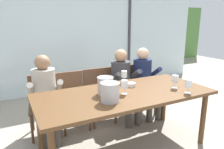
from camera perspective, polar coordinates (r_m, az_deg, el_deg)
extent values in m
plane|color=#9E9384|center=(3.77, -4.62, -11.41)|extent=(14.00, 14.00, 0.00)
cube|color=silver|center=(4.95, -12.36, 10.15)|extent=(7.39, 0.03, 2.60)
cube|color=#38383D|center=(5.60, 4.63, 10.88)|extent=(0.06, 0.06, 2.60)
cube|color=#568942|center=(8.19, -18.45, 9.79)|extent=(13.39, 2.40, 2.17)
cube|color=brown|center=(2.65, 3.48, -5.23)|extent=(2.19, 0.98, 0.04)
cylinder|color=brown|center=(3.15, 23.30, -10.76)|extent=(0.07, 0.07, 0.73)
cylinder|color=brown|center=(2.85, -18.95, -13.01)|extent=(0.07, 0.07, 0.73)
cylinder|color=brown|center=(3.64, 13.86, -6.55)|extent=(0.07, 0.07, 0.73)
cube|color=brown|center=(3.22, -17.63, -8.34)|extent=(0.50, 0.50, 0.03)
cube|color=brown|center=(3.34, -18.05, -3.53)|extent=(0.42, 0.09, 0.42)
cylinder|color=brown|center=(3.15, -20.73, -13.63)|extent=(0.04, 0.04, 0.42)
cylinder|color=brown|center=(3.15, -13.64, -13.04)|extent=(0.04, 0.04, 0.42)
cylinder|color=brown|center=(3.49, -20.64, -10.78)|extent=(0.04, 0.04, 0.42)
cylinder|color=brown|center=(3.49, -14.31, -10.25)|extent=(0.04, 0.04, 0.42)
cube|color=brown|center=(3.31, -10.29, -7.31)|extent=(0.46, 0.46, 0.03)
cube|color=brown|center=(3.42, -11.30, -2.68)|extent=(0.42, 0.05, 0.42)
cylinder|color=brown|center=(3.19, -12.60, -12.62)|extent=(0.04, 0.04, 0.42)
cylinder|color=brown|center=(3.27, -5.97, -11.58)|extent=(0.04, 0.04, 0.42)
cylinder|color=brown|center=(3.53, -13.95, -9.98)|extent=(0.04, 0.04, 0.42)
cylinder|color=brown|center=(3.60, -7.95, -9.13)|extent=(0.04, 0.04, 0.42)
cube|color=brown|center=(3.47, -3.20, -6.02)|extent=(0.44, 0.44, 0.03)
cube|color=brown|center=(3.58, -4.57, -1.67)|extent=(0.42, 0.04, 0.42)
cylinder|color=brown|center=(3.33, -4.81, -11.12)|extent=(0.04, 0.04, 0.42)
cylinder|color=brown|center=(3.47, 1.06, -9.91)|extent=(0.04, 0.04, 0.42)
cylinder|color=brown|center=(3.65, -7.15, -8.79)|extent=(0.04, 0.04, 0.42)
cylinder|color=brown|center=(3.79, -1.71, -7.81)|extent=(0.04, 0.04, 0.42)
cube|color=brown|center=(3.62, 2.76, -5.14)|extent=(0.49, 0.49, 0.03)
cube|color=brown|center=(3.73, 1.64, -0.95)|extent=(0.42, 0.09, 0.42)
cylinder|color=brown|center=(3.47, 0.99, -9.93)|extent=(0.04, 0.04, 0.42)
cylinder|color=brown|center=(3.61, 6.71, -9.03)|extent=(0.04, 0.04, 0.42)
cylinder|color=brown|center=(3.80, -1.05, -7.71)|extent=(0.04, 0.04, 0.42)
cylinder|color=brown|center=(3.93, 4.24, -6.99)|extent=(0.04, 0.04, 0.42)
cube|color=brown|center=(3.84, 7.81, -4.09)|extent=(0.50, 0.50, 0.03)
cube|color=brown|center=(3.95, 6.62, -0.17)|extent=(0.42, 0.10, 0.42)
cylinder|color=brown|center=(3.68, 6.36, -8.56)|extent=(0.04, 0.04, 0.42)
cylinder|color=brown|center=(3.85, 11.53, -7.72)|extent=(0.04, 0.04, 0.42)
cylinder|color=brown|center=(4.00, 4.03, -6.58)|extent=(0.04, 0.04, 0.42)
cylinder|color=brown|center=(4.16, 8.88, -5.91)|extent=(0.04, 0.04, 0.42)
cylinder|color=#B7AD9E|center=(3.15, -17.76, -3.21)|extent=(0.35, 0.35, 0.52)
sphere|color=#936B4C|center=(3.07, -18.26, 3.11)|extent=(0.21, 0.21, 0.21)
cube|color=#47423D|center=(3.05, -18.75, -9.12)|extent=(0.16, 0.41, 0.13)
cube|color=#47423D|center=(3.06, -15.36, -8.76)|extent=(0.16, 0.41, 0.13)
cylinder|color=#47423D|center=(2.97, -18.09, -14.86)|extent=(0.10, 0.10, 0.44)
cylinder|color=#47423D|center=(2.98, -14.54, -14.46)|extent=(0.10, 0.10, 0.44)
cylinder|color=#B7AD9E|center=(3.02, -21.18, -3.73)|extent=(0.11, 0.33, 0.26)
cylinder|color=#B7AD9E|center=(3.05, -14.04, -3.03)|extent=(0.11, 0.33, 0.26)
cylinder|color=#38383D|center=(3.55, 2.33, -0.57)|extent=(0.33, 0.33, 0.52)
sphere|color=tan|center=(3.48, 2.39, 5.08)|extent=(0.21, 0.21, 0.21)
cube|color=#47423D|center=(3.42, 2.76, -5.72)|extent=(0.14, 0.40, 0.13)
cube|color=#47423D|center=(3.52, 5.26, -5.21)|extent=(0.14, 0.40, 0.13)
cylinder|color=#47423D|center=(3.36, 4.54, -10.60)|extent=(0.10, 0.10, 0.44)
cylinder|color=#47423D|center=(3.46, 7.06, -9.93)|extent=(0.10, 0.10, 0.44)
cylinder|color=#38383D|center=(3.35, 0.64, -1.01)|extent=(0.09, 0.33, 0.26)
cylinder|color=#38383D|center=(3.55, 5.96, -0.21)|extent=(0.09, 0.33, 0.26)
cylinder|color=#192347|center=(3.78, 8.12, 0.22)|extent=(0.34, 0.34, 0.52)
sphere|color=#DBAD89|center=(3.71, 8.31, 5.53)|extent=(0.21, 0.21, 0.21)
cube|color=#47423D|center=(3.65, 8.46, -4.59)|extent=(0.15, 0.41, 0.13)
cube|color=#47423D|center=(3.74, 10.78, -4.18)|extent=(0.15, 0.41, 0.13)
cylinder|color=#47423D|center=(3.58, 10.07, -9.17)|extent=(0.10, 0.10, 0.44)
cylinder|color=#47423D|center=(3.68, 12.41, -8.63)|extent=(0.10, 0.10, 0.44)
cylinder|color=#192347|center=(3.58, 6.59, -0.11)|extent=(0.10, 0.33, 0.26)
cylinder|color=#192347|center=(3.78, 11.53, 0.49)|extent=(0.10, 0.33, 0.26)
cylinder|color=#B7B7BC|center=(2.32, -0.55, -4.82)|extent=(0.21, 0.21, 0.21)
torus|color=silver|center=(2.29, -0.55, -2.30)|extent=(0.22, 0.22, 0.01)
cylinder|color=#B7B7BC|center=(2.55, -1.80, -3.05)|extent=(0.19, 0.19, 0.21)
torus|color=silver|center=(2.53, -1.82, -0.79)|extent=(0.20, 0.20, 0.01)
cylinder|color=silver|center=(2.88, 5.15, -2.72)|extent=(0.12, 0.12, 0.05)
cylinder|color=silver|center=(2.59, 3.33, -5.22)|extent=(0.07, 0.07, 0.00)
cylinder|color=silver|center=(2.58, 3.34, -4.39)|extent=(0.01, 0.01, 0.07)
cylinder|color=silver|center=(2.55, 3.37, -2.58)|extent=(0.08, 0.08, 0.09)
cylinder|color=maroon|center=(2.56, 3.36, -3.15)|extent=(0.07, 0.07, 0.04)
cylinder|color=silver|center=(3.05, 3.24, -2.16)|extent=(0.07, 0.07, 0.00)
cylinder|color=silver|center=(3.04, 3.25, -1.44)|extent=(0.01, 0.01, 0.07)
cylinder|color=silver|center=(3.02, 3.27, 0.11)|extent=(0.08, 0.08, 0.09)
cylinder|color=maroon|center=(3.02, 3.26, -0.38)|extent=(0.07, 0.07, 0.04)
cylinder|color=silver|center=(2.93, 16.47, -3.48)|extent=(0.07, 0.07, 0.00)
cylinder|color=silver|center=(2.91, 16.52, -2.74)|extent=(0.01, 0.01, 0.07)
cylinder|color=silver|center=(2.89, 16.64, -1.12)|extent=(0.08, 0.08, 0.09)
cylinder|color=silver|center=(2.78, 19.70, -4.68)|extent=(0.07, 0.07, 0.00)
cylinder|color=silver|center=(2.77, 19.77, -3.91)|extent=(0.01, 0.01, 0.07)
cylinder|color=silver|center=(2.74, 19.92, -2.22)|extent=(0.08, 0.08, 0.09)
cylinder|color=#560C1E|center=(2.75, 19.87, -2.75)|extent=(0.07, 0.07, 0.04)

